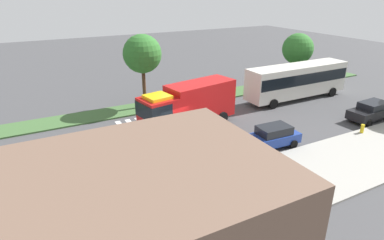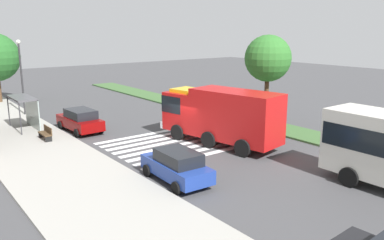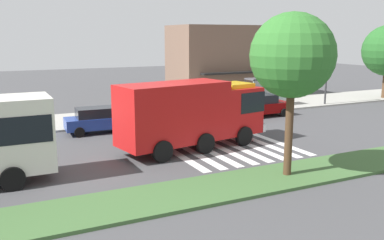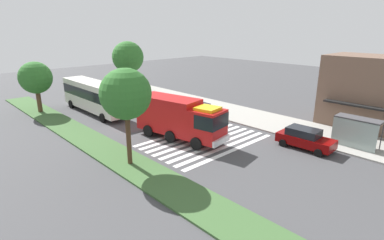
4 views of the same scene
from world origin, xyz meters
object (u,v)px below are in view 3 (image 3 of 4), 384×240
at_px(bench_near_shelter, 228,105).
at_px(parked_car_mid, 98,120).
at_px(fire_truck, 195,112).
at_px(median_tree_west, 292,56).
at_px(parked_car_east, 260,105).
at_px(street_lamp, 327,61).
at_px(bus_stop_shelter, 268,86).

bearing_deg(bench_near_shelter, parked_car_mid, -165.72).
height_order(fire_truck, median_tree_west, median_tree_west).
bearing_deg(parked_car_mid, parked_car_east, 2.72).
xyz_separation_m(bench_near_shelter, median_tree_west, (-6.13, -15.36, 4.74)).
xyz_separation_m(parked_car_east, street_lamp, (8.31, 1.80, 3.09)).
bearing_deg(parked_car_east, bench_near_shelter, 109.14).
xyz_separation_m(parked_car_mid, parked_car_east, (12.61, -0.01, 0.03)).
height_order(bus_stop_shelter, bench_near_shelter, bus_stop_shelter).
height_order(parked_car_east, bus_stop_shelter, bus_stop_shelter).
bearing_deg(median_tree_west, parked_car_mid, 113.20).
height_order(parked_car_mid, bus_stop_shelter, bus_stop_shelter).
relative_size(bus_stop_shelter, median_tree_west, 0.50).
height_order(bench_near_shelter, median_tree_west, median_tree_west).
distance_m(parked_car_mid, street_lamp, 21.23).
height_order(bus_stop_shelter, median_tree_west, median_tree_west).
bearing_deg(bus_stop_shelter, parked_car_east, -133.93).
relative_size(fire_truck, bench_near_shelter, 5.66).
bearing_deg(parked_car_east, bus_stop_shelter, 43.82).
xyz_separation_m(parked_car_east, median_tree_west, (-7.28, -12.43, 4.45)).
relative_size(parked_car_east, street_lamp, 0.72).
xyz_separation_m(bench_near_shelter, street_lamp, (9.46, -1.12, 3.38)).
relative_size(fire_truck, street_lamp, 1.39).
relative_size(parked_car_mid, parked_car_east, 0.94).
bearing_deg(street_lamp, parked_car_mid, -175.09).
xyz_separation_m(parked_car_mid, bus_stop_shelter, (15.46, 2.96, 1.03)).
relative_size(parked_car_mid, bench_near_shelter, 2.75).
height_order(parked_car_mid, street_lamp, street_lamp).
relative_size(fire_truck, median_tree_west, 1.29).
distance_m(fire_truck, street_lamp, 18.86).
xyz_separation_m(bus_stop_shelter, street_lamp, (5.46, -1.16, 2.08)).
xyz_separation_m(parked_car_mid, street_lamp, (20.92, 1.80, 3.12)).
height_order(parked_car_east, bench_near_shelter, parked_car_east).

